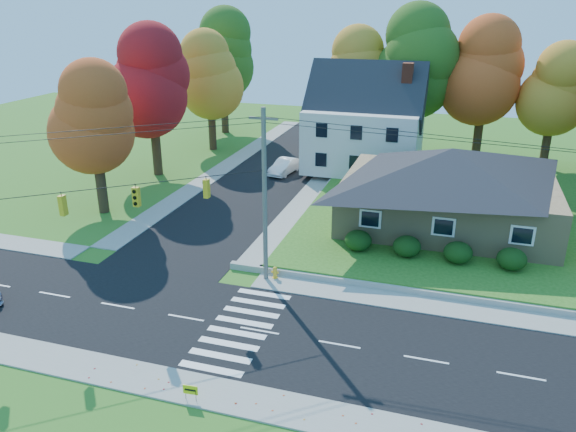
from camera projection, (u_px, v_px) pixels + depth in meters
The scene contains 21 objects.
ground at pixel (260, 331), 27.50m from camera, with size 120.00×120.00×0.00m, color #3D7923.
road_main at pixel (260, 331), 27.50m from camera, with size 90.00×8.00×0.02m, color black.
road_cross at pixel (274, 171), 52.86m from camera, with size 8.00×44.00×0.02m, color black.
sidewalk_north at pixel (290, 284), 31.94m from camera, with size 90.00×2.00×0.08m, color #9C9A90.
sidewalk_south at pixel (218, 394), 23.04m from camera, with size 90.00×2.00×0.08m, color #9C9A90.
lawn at pixel (516, 210), 42.49m from camera, with size 30.00×30.00×0.50m, color #3D7923.
ranch_house at pixel (449, 186), 38.34m from camera, with size 14.60×10.60×5.40m.
colonial_house at pixel (365, 124), 50.75m from camera, with size 10.40×8.40×9.60m.
hedge_row at pixel (432, 249), 33.73m from camera, with size 10.70×1.70×1.27m.
traffic_infrastructure at pixel (264, 224), 26.89m from camera, with size 38.10×10.66×10.00m.
tree_lot_0 at pixel (357, 74), 55.31m from camera, with size 6.72×6.72×12.51m.
tree_lot_1 at pixel (419, 63), 52.28m from camera, with size 7.84×7.84×14.60m.
tree_lot_2 at pixel (486, 71), 51.74m from camera, with size 7.28×7.28×13.56m.
tree_lot_3 at pixel (555, 90), 49.66m from camera, with size 6.16×6.16×11.47m.
tree_west_0 at pixel (93, 119), 40.31m from camera, with size 6.16×6.16×11.47m.
tree_west_1 at pixel (151, 81), 49.01m from camera, with size 7.28×7.28×13.56m.
tree_west_2 at pixel (210, 75), 57.87m from camera, with size 6.72×6.72×12.51m.
tree_west_3 at pixel (222, 55), 65.07m from camera, with size 7.84×7.84×14.60m.
white_car at pixel (285, 166), 51.92m from camera, with size 1.47×4.20×1.38m, color white.
fire_hydrant at pixel (275, 273), 32.48m from camera, with size 0.44×0.34×0.78m.
yard_sign at pixel (190, 390), 22.48m from camera, with size 0.63×0.08×0.78m.
Camera 1 is at (8.36, -22.11, 15.22)m, focal length 35.00 mm.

